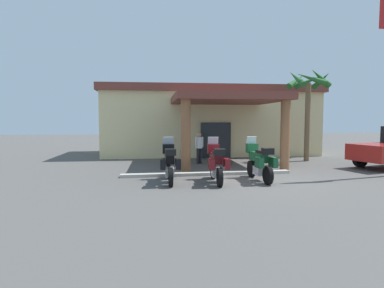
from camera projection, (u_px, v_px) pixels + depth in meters
ground_plane at (259, 180)px, 12.02m from camera, size 80.00×80.00×0.00m
motel_building at (209, 120)px, 21.42m from camera, size 14.06×11.16×4.38m
motorcycle_black at (169, 163)px, 11.57m from camera, size 0.71×2.21×1.61m
motorcycle_maroon at (216, 163)px, 11.56m from camera, size 0.73×2.21×1.61m
motorcycle_green at (260, 162)px, 11.91m from camera, size 0.71×2.21×1.61m
pedestrian at (199, 146)px, 16.51m from camera, size 0.47×0.32×1.62m
palm_tree_near_portico at (308, 89)px, 17.39m from camera, size 2.19×2.32×5.05m
curb_strip at (207, 174)px, 13.16m from camera, size 7.00×0.36×0.12m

